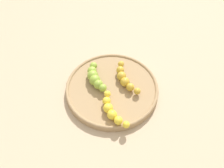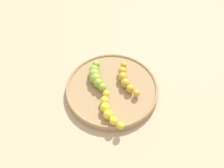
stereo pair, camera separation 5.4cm
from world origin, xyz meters
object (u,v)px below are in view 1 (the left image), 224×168
(banana_green, at_px, (95,78))
(banana_yellow, at_px, (112,111))
(fruit_bowl, at_px, (112,89))
(banana_spotted, at_px, (125,78))

(banana_green, height_order, banana_yellow, banana_green)
(fruit_bowl, relative_size, banana_spotted, 2.14)
(fruit_bowl, distance_m, banana_green, 0.06)
(banana_spotted, bearing_deg, banana_yellow, 47.95)
(banana_yellow, bearing_deg, banana_green, -93.04)
(fruit_bowl, distance_m, banana_spotted, 0.05)
(fruit_bowl, relative_size, banana_yellow, 2.14)
(banana_spotted, xyz_separation_m, banana_yellow, (0.07, -0.10, -0.00))
(fruit_bowl, xyz_separation_m, banana_green, (-0.05, -0.03, 0.02))
(fruit_bowl, xyz_separation_m, banana_spotted, (0.00, 0.05, 0.02))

